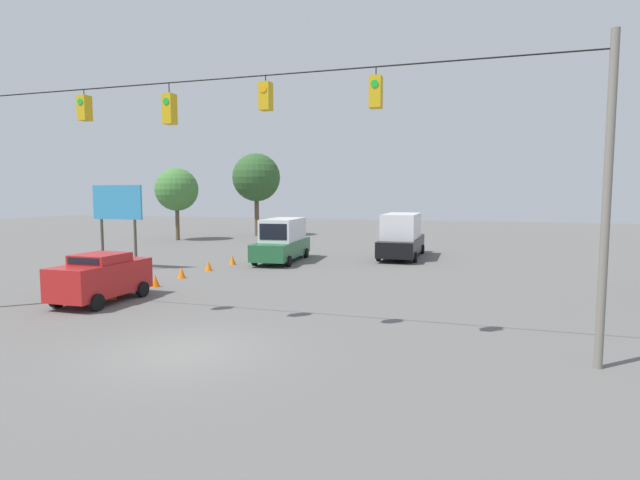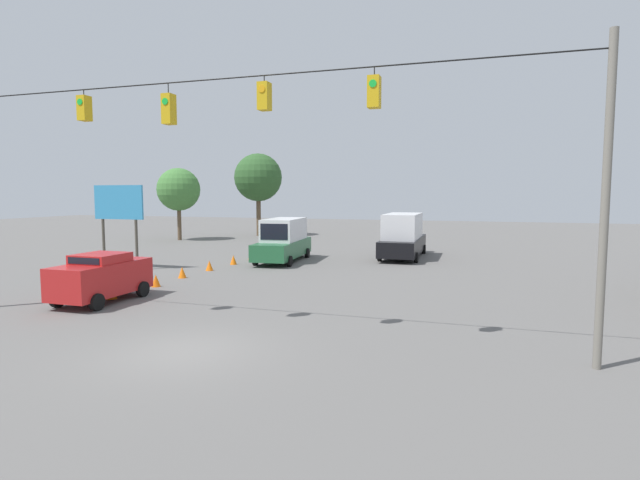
% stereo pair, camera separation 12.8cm
% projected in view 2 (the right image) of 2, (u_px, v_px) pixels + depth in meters
% --- Properties ---
extents(ground_plane, '(140.00, 140.00, 0.00)m').
position_uv_depth(ground_plane, '(184.00, 351.00, 13.59)').
color(ground_plane, '#605E5B').
extents(overhead_signal_span, '(21.05, 0.38, 8.11)m').
position_uv_depth(overhead_signal_span, '(216.00, 162.00, 14.95)').
color(overhead_signal_span, slate).
rests_on(overhead_signal_span, ground_plane).
extents(box_truck_green_withflow_far, '(2.77, 6.60, 2.71)m').
position_uv_depth(box_truck_green_withflow_far, '(283.00, 240.00, 31.71)').
color(box_truck_green_withflow_far, '#236038').
rests_on(box_truck_green_withflow_far, ground_plane).
extents(sedan_red_parked_shoulder, '(2.06, 4.09, 1.93)m').
position_uv_depth(sedan_red_parked_shoulder, '(101.00, 277.00, 19.75)').
color(sedan_red_parked_shoulder, red).
rests_on(sedan_red_parked_shoulder, ground_plane).
extents(box_truck_black_oncoming_deep, '(2.59, 7.50, 2.97)m').
position_uv_depth(box_truck_black_oncoming_deep, '(403.00, 236.00, 33.46)').
color(box_truck_black_oncoming_deep, black).
rests_on(box_truck_black_oncoming_deep, ground_plane).
extents(traffic_cone_nearest, '(0.42, 0.42, 0.57)m').
position_uv_depth(traffic_cone_nearest, '(112.00, 292.00, 20.35)').
color(traffic_cone_nearest, orange).
rests_on(traffic_cone_nearest, ground_plane).
extents(traffic_cone_second, '(0.42, 0.42, 0.57)m').
position_uv_depth(traffic_cone_second, '(156.00, 281.00, 23.03)').
color(traffic_cone_second, orange).
rests_on(traffic_cone_second, ground_plane).
extents(traffic_cone_third, '(0.42, 0.42, 0.57)m').
position_uv_depth(traffic_cone_third, '(182.00, 272.00, 25.43)').
color(traffic_cone_third, orange).
rests_on(traffic_cone_third, ground_plane).
extents(traffic_cone_fourth, '(0.42, 0.42, 0.57)m').
position_uv_depth(traffic_cone_fourth, '(209.00, 266.00, 27.87)').
color(traffic_cone_fourth, orange).
rests_on(traffic_cone_fourth, ground_plane).
extents(traffic_cone_fifth, '(0.42, 0.42, 0.57)m').
position_uv_depth(traffic_cone_fifth, '(233.00, 260.00, 30.28)').
color(traffic_cone_fifth, orange).
rests_on(traffic_cone_fifth, ground_plane).
extents(traffic_cone_farthest, '(0.42, 0.42, 0.57)m').
position_uv_depth(traffic_cone_farthest, '(251.00, 255.00, 32.69)').
color(traffic_cone_farthest, orange).
rests_on(traffic_cone_farthest, ground_plane).
extents(roadside_billboard, '(3.23, 0.16, 4.77)m').
position_uv_depth(roadside_billboard, '(119.00, 209.00, 28.20)').
color(roadside_billboard, '#4C473D').
rests_on(roadside_billboard, ground_plane).
extents(tree_horizon_left, '(4.84, 4.84, 8.36)m').
position_uv_depth(tree_horizon_left, '(258.00, 178.00, 50.52)').
color(tree_horizon_left, brown).
rests_on(tree_horizon_left, ground_plane).
extents(tree_horizon_right, '(3.94, 3.94, 6.66)m').
position_uv_depth(tree_horizon_right, '(179.00, 190.00, 45.96)').
color(tree_horizon_right, brown).
rests_on(tree_horizon_right, ground_plane).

